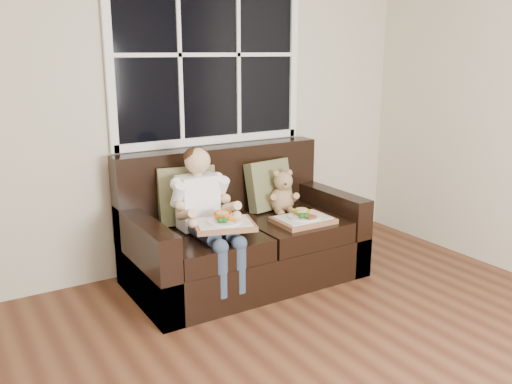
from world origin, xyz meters
TOP-DOWN VIEW (x-y plane):
  - room_walls at (0.00, 0.00)m, footprint 4.52×5.02m
  - window_back at (0.41, 2.48)m, footprint 1.62×0.04m
  - loveseat at (0.41, 2.02)m, footprint 1.70×0.92m
  - pillow_left at (0.05, 2.17)m, footprint 0.45×0.27m
  - pillow_right at (0.76, 2.17)m, footprint 0.41×0.23m
  - child at (0.05, 1.90)m, footprint 0.40×0.60m
  - teddy_bear at (0.80, 2.04)m, footprint 0.24×0.29m
  - tray_left at (0.09, 1.69)m, footprint 0.47×0.41m
  - tray_right at (0.77, 1.73)m, footprint 0.42×0.32m

SIDE VIEW (x-z plane):
  - loveseat at x=0.41m, z-range -0.17..0.79m
  - tray_right at x=0.77m, z-range 0.43..0.53m
  - tray_left at x=0.09m, z-range 0.53..0.62m
  - teddy_bear at x=0.80m, z-range 0.41..0.77m
  - pillow_right at x=0.76m, z-range 0.44..0.84m
  - child at x=0.05m, z-range 0.20..1.11m
  - pillow_left at x=0.05m, z-range 0.44..0.87m
  - room_walls at x=0.00m, z-range 0.24..2.95m
  - window_back at x=0.41m, z-range 0.96..2.33m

